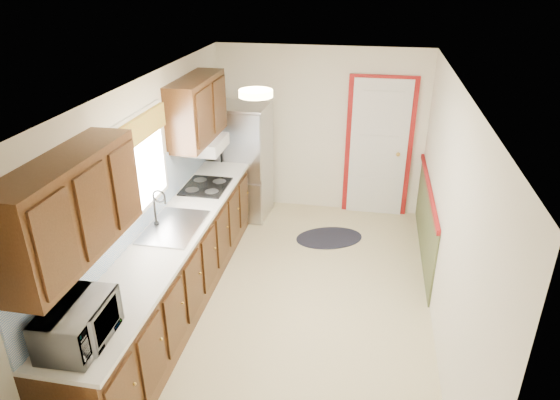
% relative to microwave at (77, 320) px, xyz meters
% --- Properties ---
extents(room_shell, '(3.20, 5.20, 2.52)m').
position_rel_microwave_xyz_m(room_shell, '(1.20, 1.95, 0.06)').
color(room_shell, beige).
rests_on(room_shell, ground).
extents(kitchen_run, '(0.63, 4.00, 2.20)m').
position_rel_microwave_xyz_m(kitchen_run, '(-0.04, 1.66, -0.33)').
color(kitchen_run, '#371E0C').
rests_on(kitchen_run, ground).
extents(back_wall_trim, '(1.12, 2.30, 2.08)m').
position_rel_microwave_xyz_m(back_wall_trim, '(2.19, 4.16, -0.25)').
color(back_wall_trim, maroon).
rests_on(back_wall_trim, ground).
extents(ceiling_fixture, '(0.30, 0.30, 0.06)m').
position_rel_microwave_xyz_m(ceiling_fixture, '(0.90, 1.75, 1.22)').
color(ceiling_fixture, '#FFD88C').
rests_on(ceiling_fixture, room_shell).
extents(microwave, '(0.34, 0.59, 0.39)m').
position_rel_microwave_xyz_m(microwave, '(0.00, 0.00, 0.00)').
color(microwave, white).
rests_on(microwave, kitchen_run).
extents(refrigerator, '(0.72, 0.71, 1.65)m').
position_rel_microwave_xyz_m(refrigerator, '(0.18, 4.00, -0.31)').
color(refrigerator, '#B7B7BC').
rests_on(refrigerator, ground).
extents(rug, '(1.06, 0.88, 0.01)m').
position_rel_microwave_xyz_m(rug, '(1.48, 3.47, -1.13)').
color(rug, black).
rests_on(rug, ground).
extents(cooktop, '(0.51, 0.61, 0.02)m').
position_rel_microwave_xyz_m(cooktop, '(0.01, 2.79, -0.19)').
color(cooktop, black).
rests_on(cooktop, kitchen_run).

